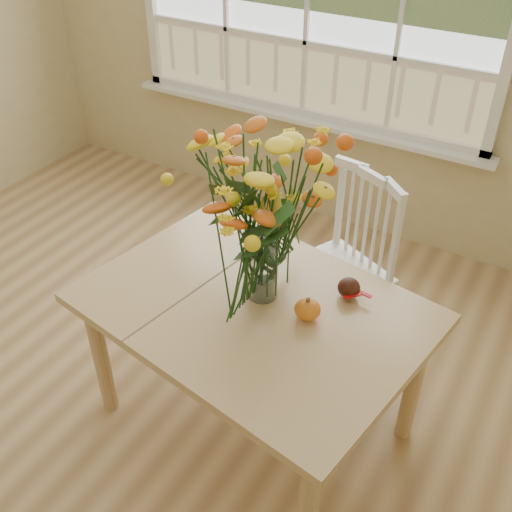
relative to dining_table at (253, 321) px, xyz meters
The scene contains 8 objects.
floor 1.03m from the dining_table, 141.58° to the right, with size 4.00×4.50×0.01m, color #A17B4D.
wall_back 2.00m from the dining_table, 110.54° to the left, with size 4.00×0.02×2.70m, color tan.
dining_table is the anchor object (origin of this frame).
windsor_chair 0.70m from the dining_table, 80.16° to the left, with size 0.56×0.56×0.93m.
flower_vase 0.49m from the dining_table, 88.12° to the left, with size 0.55×0.55×0.65m.
pumpkin 0.25m from the dining_table, ahead, with size 0.10×0.10×0.08m, color orange.
turkey_figurine 0.15m from the dining_table, 108.16° to the left, with size 0.09×0.07×0.11m.
dark_gourd 0.40m from the dining_table, 37.57° to the left, with size 0.13×0.09×0.08m.
Camera 1 is at (1.55, -0.99, 2.23)m, focal length 42.00 mm.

